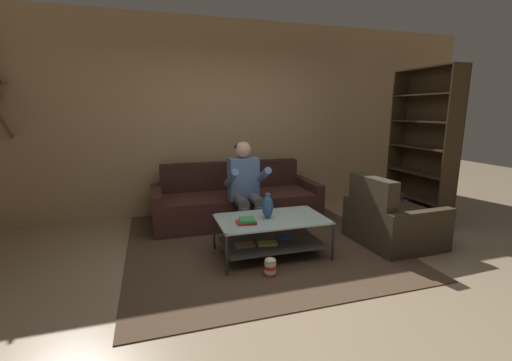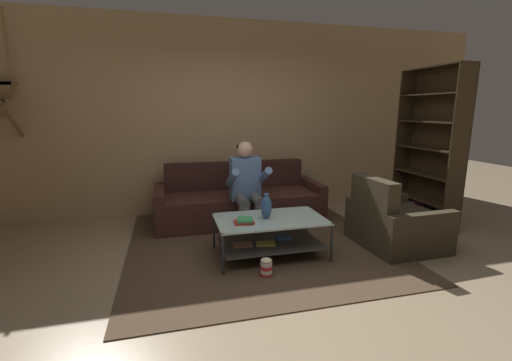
{
  "view_description": "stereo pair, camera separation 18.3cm",
  "coord_description": "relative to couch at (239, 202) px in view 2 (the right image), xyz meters",
  "views": [
    {
      "loc": [
        -1.17,
        -2.81,
        1.58
      ],
      "look_at": [
        -0.03,
        0.89,
        0.78
      ],
      "focal_mm": 24.0,
      "sensor_mm": 36.0,
      "label": 1
    },
    {
      "loc": [
        -1.0,
        -2.86,
        1.58
      ],
      "look_at": [
        -0.03,
        0.89,
        0.78
      ],
      "focal_mm": 24.0,
      "sensor_mm": 36.0,
      "label": 2
    }
  ],
  "objects": [
    {
      "name": "bookshelf",
      "position": [
        2.53,
        -0.72,
        0.62
      ],
      "size": [
        0.29,
        1.03,
        2.14
      ],
      "color": "#342717",
      "rests_on": "ground"
    },
    {
      "name": "area_rug",
      "position": [
        0.04,
        -0.77,
        -0.27
      ],
      "size": [
        3.0,
        3.24,
        0.01
      ],
      "color": "#4B3828",
      "rests_on": "ground"
    },
    {
      "name": "couch",
      "position": [
        0.0,
        0.0,
        0.0
      ],
      "size": [
        2.33,
        0.87,
        0.83
      ],
      "color": "#3C201B",
      "rests_on": "ground"
    },
    {
      "name": "person_seated_center",
      "position": [
        0.0,
        -0.51,
        0.37
      ],
      "size": [
        0.5,
        0.58,
        1.19
      ],
      "color": "#4F5050",
      "rests_on": "ground"
    },
    {
      "name": "ground",
      "position": [
        0.04,
        -1.82,
        -0.28
      ],
      "size": [
        16.8,
        16.8,
        0.0
      ],
      "primitive_type": "plane",
      "color": "#978264"
    },
    {
      "name": "armchair",
      "position": [
        1.57,
        -1.38,
        -0.01
      ],
      "size": [
        0.89,
        0.94,
        0.84
      ],
      "color": "#352D1F",
      "rests_on": "ground"
    },
    {
      "name": "coffee_table",
      "position": [
        0.07,
        -1.29,
        0.01
      ],
      "size": [
        1.17,
        0.7,
        0.43
      ],
      "color": "#A8C5C0",
      "rests_on": "ground"
    },
    {
      "name": "back_partition",
      "position": [
        0.04,
        0.64,
        1.17
      ],
      "size": [
        8.4,
        0.12,
        2.9
      ],
      "primitive_type": "cube",
      "color": "tan",
      "rests_on": "ground"
    },
    {
      "name": "book_stack",
      "position": [
        -0.23,
        -1.38,
        0.18
      ],
      "size": [
        0.2,
        0.19,
        0.05
      ],
      "color": "red",
      "rests_on": "coffee_table"
    },
    {
      "name": "popcorn_tub",
      "position": [
        -0.1,
        -1.75,
        -0.19
      ],
      "size": [
        0.11,
        0.11,
        0.19
      ],
      "color": "red",
      "rests_on": "ground"
    },
    {
      "name": "vase",
      "position": [
        0.04,
        -1.27,
        0.28
      ],
      "size": [
        0.12,
        0.12,
        0.28
      ],
      "color": "#2E548E",
      "rests_on": "coffee_table"
    }
  ]
}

